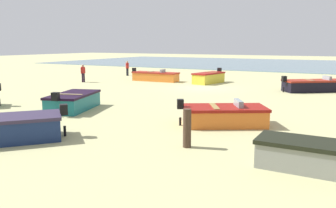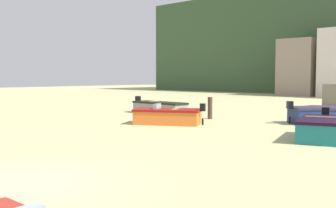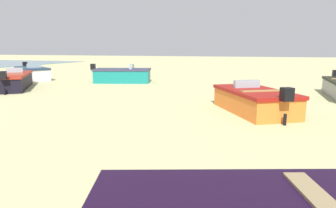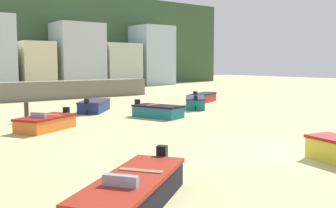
{
  "view_description": "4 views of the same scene",
  "coord_description": "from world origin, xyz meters",
  "px_view_note": "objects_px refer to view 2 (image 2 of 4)",
  "views": [
    {
      "loc": [
        -10.32,
        25.2,
        3.47
      ],
      "look_at": [
        -2.66,
        10.87,
        0.61
      ],
      "focal_mm": 36.66,
      "sensor_mm": 36.0,
      "label": 1
    },
    {
      "loc": [
        9.26,
        -4.55,
        2.58
      ],
      "look_at": [
        -3.7,
        9.27,
        1.28
      ],
      "focal_mm": 43.48,
      "sensor_mm": 36.0,
      "label": 2
    },
    {
      "loc": [
        5.15,
        11.48,
        2.26
      ],
      "look_at": [
        -2.69,
        9.02,
        0.7
      ],
      "focal_mm": 31.3,
      "sensor_mm": 36.0,
      "label": 3
    },
    {
      "loc": [
        -13.47,
        -10.52,
        3.85
      ],
      "look_at": [
        2.04,
        9.81,
        1.15
      ],
      "focal_mm": 41.59,
      "sensor_mm": 36.0,
      "label": 4
    }
  ],
  "objects_px": {
    "boat_orange_5": "(168,116)",
    "mooring_post_near_water": "(210,108)",
    "boat_grey_9": "(159,108)",
    "boat_navy_2": "(326,115)",
    "boat_teal_3": "(322,129)"
  },
  "relations": [
    {
      "from": "boat_orange_5",
      "to": "boat_grey_9",
      "type": "height_order",
      "value": "boat_grey_9"
    },
    {
      "from": "boat_teal_3",
      "to": "mooring_post_near_water",
      "type": "bearing_deg",
      "value": -39.73
    },
    {
      "from": "boat_grey_9",
      "to": "mooring_post_near_water",
      "type": "bearing_deg",
      "value": 86.83
    },
    {
      "from": "boat_navy_2",
      "to": "boat_grey_9",
      "type": "bearing_deg",
      "value": -126.96
    },
    {
      "from": "boat_navy_2",
      "to": "boat_grey_9",
      "type": "xyz_separation_m",
      "value": [
        -10.66,
        -2.14,
        -0.04
      ]
    },
    {
      "from": "boat_navy_2",
      "to": "boat_teal_3",
      "type": "xyz_separation_m",
      "value": [
        2.11,
        -5.71,
        -0.02
      ]
    },
    {
      "from": "boat_navy_2",
      "to": "boat_grey_9",
      "type": "distance_m",
      "value": 10.87
    },
    {
      "from": "boat_teal_3",
      "to": "boat_grey_9",
      "type": "xyz_separation_m",
      "value": [
        -12.76,
        3.57,
        -0.02
      ]
    },
    {
      "from": "boat_orange_5",
      "to": "mooring_post_near_water",
      "type": "height_order",
      "value": "mooring_post_near_water"
    },
    {
      "from": "mooring_post_near_water",
      "to": "boat_teal_3",
      "type": "bearing_deg",
      "value": -21.7
    },
    {
      "from": "boat_navy_2",
      "to": "boat_teal_3",
      "type": "distance_m",
      "value": 6.09
    },
    {
      "from": "mooring_post_near_water",
      "to": "boat_grey_9",
      "type": "bearing_deg",
      "value": 176.08
    },
    {
      "from": "boat_grey_9",
      "to": "boat_navy_2",
      "type": "bearing_deg",
      "value": 102.12
    },
    {
      "from": "boat_orange_5",
      "to": "boat_grey_9",
      "type": "distance_m",
      "value": 6.02
    },
    {
      "from": "boat_teal_3",
      "to": "mooring_post_near_water",
      "type": "xyz_separation_m",
      "value": [
        -8.18,
        3.26,
        0.21
      ]
    }
  ]
}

